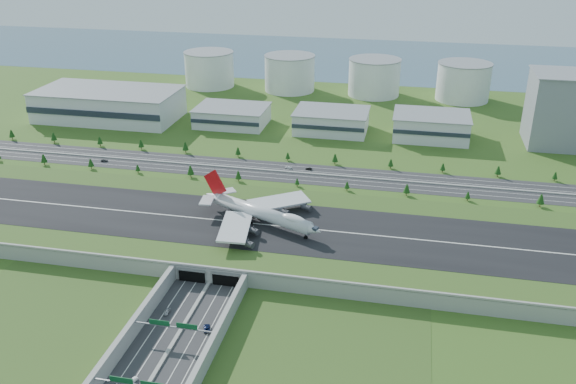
% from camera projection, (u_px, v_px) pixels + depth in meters
% --- Properties ---
extents(ground, '(1200.00, 1200.00, 0.00)m').
position_uv_depth(ground, '(238.00, 235.00, 338.92)').
color(ground, '#38561B').
rests_on(ground, ground).
extents(airfield_deck, '(520.00, 100.00, 9.20)m').
position_uv_depth(airfield_deck, '(238.00, 229.00, 337.14)').
color(airfield_deck, '#999993').
rests_on(airfield_deck, ground).
extents(underpass_road, '(38.80, 120.40, 8.00)m').
position_uv_depth(underpass_road, '(170.00, 341.00, 248.87)').
color(underpass_road, '#28282B').
rests_on(underpass_road, ground).
extents(sign_gantry_near, '(38.70, 0.70, 9.80)m').
position_uv_depth(sign_gantry_near, '(173.00, 328.00, 251.32)').
color(sign_gantry_near, gray).
rests_on(sign_gantry_near, ground).
extents(north_expressway, '(560.00, 36.00, 0.12)m').
position_uv_depth(north_expressway, '(276.00, 171.00, 423.59)').
color(north_expressway, '#28282B').
rests_on(north_expressway, ground).
extents(tree_row, '(500.28, 48.69, 8.44)m').
position_uv_depth(tree_row, '(272.00, 165.00, 422.70)').
color(tree_row, '#3D2819').
rests_on(tree_row, ground).
extents(hangar_west, '(120.00, 60.00, 25.00)m').
position_uv_depth(hangar_west, '(109.00, 104.00, 530.54)').
color(hangar_west, silver).
rests_on(hangar_west, ground).
extents(hangar_mid_a, '(58.00, 42.00, 15.00)m').
position_uv_depth(hangar_mid_a, '(232.00, 116.00, 516.45)').
color(hangar_mid_a, silver).
rests_on(hangar_mid_a, ground).
extents(hangar_mid_b, '(58.00, 42.00, 17.00)m').
position_uv_depth(hangar_mid_b, '(331.00, 121.00, 500.11)').
color(hangar_mid_b, silver).
rests_on(hangar_mid_b, ground).
extents(hangar_mid_c, '(58.00, 42.00, 19.00)m').
position_uv_depth(hangar_mid_c, '(431.00, 126.00, 484.71)').
color(hangar_mid_c, silver).
rests_on(hangar_mid_c, ground).
extents(office_tower, '(46.00, 46.00, 55.00)m').
position_uv_depth(office_tower, '(561.00, 110.00, 463.95)').
color(office_tower, gray).
rests_on(office_tower, ground).
extents(fuel_tank_a, '(50.00, 50.00, 35.00)m').
position_uv_depth(fuel_tank_a, '(209.00, 69.00, 630.55)').
color(fuel_tank_a, silver).
rests_on(fuel_tank_a, ground).
extents(fuel_tank_b, '(50.00, 50.00, 35.00)m').
position_uv_depth(fuel_tank_b, '(290.00, 73.00, 614.63)').
color(fuel_tank_b, silver).
rests_on(fuel_tank_b, ground).
extents(fuel_tank_c, '(50.00, 50.00, 35.00)m').
position_uv_depth(fuel_tank_c, '(374.00, 77.00, 598.70)').
color(fuel_tank_c, silver).
rests_on(fuel_tank_c, ground).
extents(fuel_tank_d, '(50.00, 50.00, 35.00)m').
position_uv_depth(fuel_tank_d, '(463.00, 82.00, 582.77)').
color(fuel_tank_d, silver).
rests_on(fuel_tank_d, ground).
extents(bay_water, '(1200.00, 260.00, 0.06)m').
position_uv_depth(bay_water, '(344.00, 57.00, 766.83)').
color(bay_water, '#3B5A71').
rests_on(bay_water, ground).
extents(boeing_747, '(74.56, 68.89, 24.61)m').
position_uv_depth(boeing_747, '(260.00, 212.00, 331.23)').
color(boeing_747, silver).
rests_on(boeing_747, airfield_deck).
extents(car_0, '(2.22, 5.12, 1.72)m').
position_uv_depth(car_0, '(167.00, 311.00, 271.66)').
color(car_0, '#B0B0B5').
rests_on(car_0, ground).
extents(car_1, '(2.32, 4.35, 1.36)m').
position_uv_depth(car_1, '(133.00, 380.00, 231.52)').
color(car_1, white).
rests_on(car_1, ground).
extents(car_2, '(4.87, 6.70, 1.69)m').
position_uv_depth(car_2, '(207.00, 328.00, 260.77)').
color(car_2, '#0C1840').
rests_on(car_2, ground).
extents(car_4, '(5.23, 2.74, 1.70)m').
position_uv_depth(car_4, '(104.00, 160.00, 440.05)').
color(car_4, '#4D4E51').
rests_on(car_4, ground).
extents(car_5, '(4.94, 2.43, 1.56)m').
position_uv_depth(car_5, '(309.00, 169.00, 425.89)').
color(car_5, black).
rests_on(car_5, ground).
extents(car_7, '(5.59, 3.55, 1.51)m').
position_uv_depth(car_7, '(288.00, 167.00, 428.05)').
color(car_7, white).
rests_on(car_7, ground).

